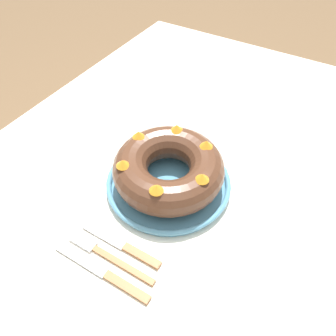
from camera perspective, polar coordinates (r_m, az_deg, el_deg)
The scene contains 7 objects.
ground_plane at distance 1.43m, azimuth 0.58°, elevation -22.33°, with size 8.00×8.00×0.00m, color brown.
dining_table at distance 0.83m, azimuth 0.93°, elevation -6.03°, with size 1.43×0.98×0.76m.
serving_dish at distance 0.74m, azimuth -0.00°, elevation -2.53°, with size 0.28×0.28×0.02m.
bundt_cake at distance 0.71m, azimuth -0.00°, elevation 0.04°, with size 0.24×0.24×0.09m.
fork at distance 0.66m, azimuth -10.92°, elevation -14.57°, with size 0.02×0.19×0.01m.
serving_knife at distance 0.64m, azimuth -10.52°, elevation -17.87°, with size 0.02×0.21×0.01m.
cake_knife at distance 0.66m, azimuth -7.39°, elevation -13.49°, with size 0.02×0.18×0.01m.
Camera 1 is at (-0.44, -0.25, 1.34)m, focal length 35.00 mm.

